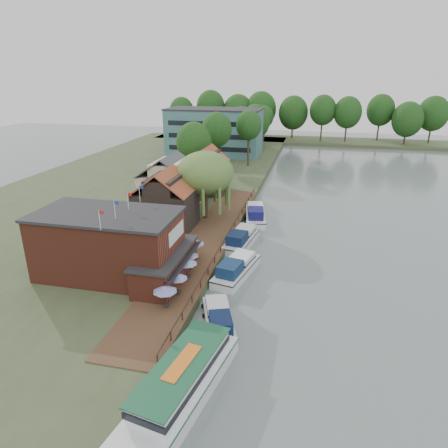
% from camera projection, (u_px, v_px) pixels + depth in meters
% --- Properties ---
extents(ground, '(260.00, 260.00, 0.00)m').
position_uv_depth(ground, '(253.00, 293.00, 42.89)').
color(ground, '#556362').
rests_on(ground, ground).
extents(land_bank, '(50.00, 140.00, 1.00)m').
position_uv_depth(land_bank, '(134.00, 187.00, 80.88)').
color(land_bank, '#384728').
rests_on(land_bank, ground).
extents(quay_deck, '(6.00, 50.00, 0.10)m').
position_uv_depth(quay_deck, '(206.00, 242.00, 53.30)').
color(quay_deck, '#47301E').
rests_on(quay_deck, land_bank).
extents(quay_rail, '(0.20, 49.00, 1.00)m').
position_uv_depth(quay_rail, '(227.00, 239.00, 53.03)').
color(quay_rail, black).
rests_on(quay_rail, land_bank).
extents(pub, '(20.00, 11.00, 7.30)m').
position_uv_depth(pub, '(125.00, 245.00, 43.26)').
color(pub, maroon).
rests_on(pub, land_bank).
extents(hotel_block, '(25.40, 12.40, 12.30)m').
position_uv_depth(hotel_block, '(214.00, 131.00, 108.72)').
color(hotel_block, '#38666B').
rests_on(hotel_block, land_bank).
extents(cottage_a, '(8.60, 7.60, 8.50)m').
position_uv_depth(cottage_a, '(166.00, 199.00, 56.92)').
color(cottage_a, black).
rests_on(cottage_a, land_bank).
extents(cottage_b, '(9.60, 8.60, 8.50)m').
position_uv_depth(cottage_b, '(170.00, 181.00, 66.65)').
color(cottage_b, beige).
rests_on(cottage_b, land_bank).
extents(cottage_c, '(7.60, 7.60, 8.50)m').
position_uv_depth(cottage_c, '(207.00, 170.00, 74.01)').
color(cottage_c, black).
rests_on(cottage_c, land_bank).
extents(willow, '(8.60, 8.60, 10.43)m').
position_uv_depth(willow, '(205.00, 186.00, 60.19)').
color(willow, '#476B2D').
rests_on(willow, land_bank).
extents(umbrella_0, '(2.34, 2.34, 2.38)m').
position_uv_depth(umbrella_0, '(165.00, 297.00, 37.77)').
color(umbrella_0, navy).
rests_on(umbrella_0, quay_deck).
extents(umbrella_1, '(2.06, 2.06, 2.38)m').
position_uv_depth(umbrella_1, '(178.00, 284.00, 40.11)').
color(umbrella_1, '#1C229A').
rests_on(umbrella_1, quay_deck).
extents(umbrella_2, '(2.26, 2.26, 2.38)m').
position_uv_depth(umbrella_2, '(187.00, 269.00, 43.17)').
color(umbrella_2, navy).
rests_on(umbrella_2, quay_deck).
extents(umbrella_3, '(2.23, 2.23, 2.38)m').
position_uv_depth(umbrella_3, '(189.00, 261.00, 45.01)').
color(umbrella_3, navy).
rests_on(umbrella_3, quay_deck).
extents(umbrella_4, '(2.32, 2.32, 2.38)m').
position_uv_depth(umbrella_4, '(195.00, 249.00, 48.14)').
color(umbrella_4, navy).
rests_on(umbrella_4, quay_deck).
extents(cruiser_0, '(5.74, 9.35, 2.12)m').
position_uv_depth(cruiser_0, '(219.00, 317.00, 36.91)').
color(cruiser_0, silver).
rests_on(cruiser_0, ground).
extents(cruiser_1, '(5.18, 10.38, 2.41)m').
position_uv_depth(cruiser_1, '(237.00, 266.00, 46.17)').
color(cruiser_1, silver).
rests_on(cruiser_1, ground).
extents(cruiser_2, '(4.51, 10.30, 2.42)m').
position_uv_depth(cruiser_2, '(241.00, 237.00, 54.45)').
color(cruiser_2, silver).
rests_on(cruiser_2, ground).
extents(cruiser_3, '(5.17, 10.85, 2.54)m').
position_uv_depth(cruiser_3, '(255.00, 213.00, 63.65)').
color(cruiser_3, silver).
rests_on(cruiser_3, ground).
extents(tour_boat, '(6.41, 14.51, 3.06)m').
position_uv_depth(tour_boat, '(178.00, 385.00, 28.18)').
color(tour_boat, silver).
rests_on(tour_boat, ground).
extents(swan, '(0.44, 0.44, 0.44)m').
position_uv_depth(swan, '(178.00, 354.00, 33.23)').
color(swan, white).
rests_on(swan, ground).
extents(bank_tree_0, '(7.14, 7.14, 12.09)m').
position_uv_depth(bank_tree_0, '(194.00, 152.00, 81.49)').
color(bank_tree_0, '#143811').
rests_on(bank_tree_0, land_bank).
extents(bank_tree_1, '(6.84, 6.84, 13.05)m').
position_uv_depth(bank_tree_1, '(217.00, 141.00, 90.97)').
color(bank_tree_1, '#143811').
rests_on(bank_tree_1, land_bank).
extents(bank_tree_2, '(6.03, 6.03, 13.15)m').
position_uv_depth(bank_tree_2, '(249.00, 138.00, 94.45)').
color(bank_tree_2, '#143811').
rests_on(bank_tree_2, land_bank).
extents(bank_tree_3, '(8.72, 8.72, 12.20)m').
position_uv_depth(bank_tree_3, '(241.00, 128.00, 116.50)').
color(bank_tree_3, '#143811').
rests_on(bank_tree_3, land_bank).
extents(bank_tree_4, '(8.87, 8.87, 12.50)m').
position_uv_depth(bank_tree_4, '(255.00, 126.00, 120.16)').
color(bank_tree_4, '#143811').
rests_on(bank_tree_4, land_bank).
extents(bank_tree_5, '(6.05, 6.05, 11.39)m').
position_uv_depth(bank_tree_5, '(264.00, 124.00, 128.35)').
color(bank_tree_5, '#143811').
rests_on(bank_tree_5, land_bank).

